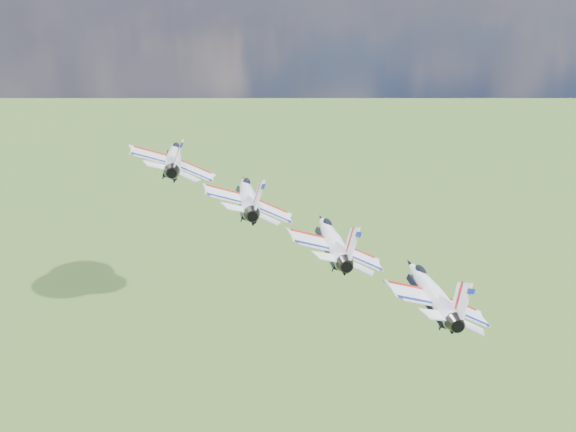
{
  "coord_description": "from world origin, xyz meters",
  "views": [
    {
      "loc": [
        -10.81,
        -66.85,
        168.99
      ],
      "look_at": [
        -3.59,
        4.15,
        143.02
      ],
      "focal_mm": 40.0,
      "sensor_mm": 36.0,
      "label": 1
    }
  ],
  "objects_px": {
    "jet_2": "(332,239)",
    "jet_3": "(430,290)",
    "jet_0": "(174,157)",
    "jet_1": "(247,195)"
  },
  "relations": [
    {
      "from": "jet_0",
      "to": "jet_1",
      "type": "bearing_deg",
      "value": -42.35
    },
    {
      "from": "jet_2",
      "to": "jet_3",
      "type": "xyz_separation_m",
      "value": [
        9.25,
        -7.9,
        -3.01
      ]
    },
    {
      "from": "jet_0",
      "to": "jet_2",
      "type": "relative_size",
      "value": 1.0
    },
    {
      "from": "jet_2",
      "to": "jet_3",
      "type": "height_order",
      "value": "jet_2"
    },
    {
      "from": "jet_2",
      "to": "jet_1",
      "type": "bearing_deg",
      "value": 137.65
    },
    {
      "from": "jet_0",
      "to": "jet_3",
      "type": "bearing_deg",
      "value": -42.35
    },
    {
      "from": "jet_0",
      "to": "jet_1",
      "type": "height_order",
      "value": "jet_0"
    },
    {
      "from": "jet_0",
      "to": "jet_2",
      "type": "bearing_deg",
      "value": -42.35
    },
    {
      "from": "jet_3",
      "to": "jet_2",
      "type": "bearing_deg",
      "value": 137.65
    },
    {
      "from": "jet_3",
      "to": "jet_0",
      "type": "bearing_deg",
      "value": 137.65
    }
  ]
}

